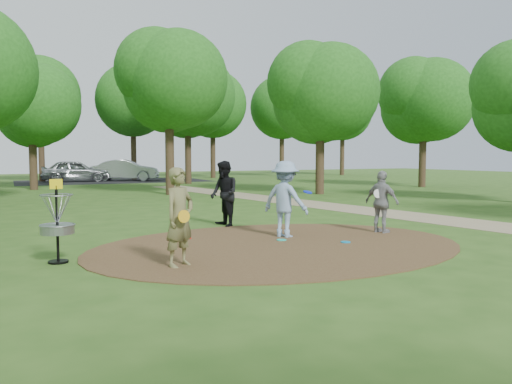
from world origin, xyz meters
name	(u,v)px	position (x,y,z in m)	size (l,w,h in m)	color
ground	(280,246)	(0.00, 0.00, 0.00)	(100.00, 100.00, 0.00)	#2D5119
dirt_clearing	(280,245)	(0.00, 0.00, 0.01)	(8.40, 8.40, 0.02)	#47301C
footpath	(431,219)	(6.50, 2.00, 0.01)	(2.00, 40.00, 0.01)	#8C7A5B
parking_lot	(114,181)	(2.00, 30.00, 0.00)	(14.00, 8.00, 0.01)	black
player_observer_with_disc	(180,217)	(-2.59, -1.00, 0.88)	(0.77, 0.69, 1.76)	brown
player_throwing_with_disc	(285,199)	(0.66, 0.94, 0.92)	(1.36, 1.37, 1.84)	#83A1C4
player_walking_with_disc	(224,194)	(0.06, 3.32, 0.91)	(0.73, 0.92, 1.83)	black
player_waiting_with_disc	(382,202)	(3.16, 0.41, 0.79)	(0.65, 1.00, 1.59)	gray
disc_ground_cyan	(282,240)	(0.31, 0.51, 0.03)	(0.22, 0.22, 0.02)	#19CAAF
disc_ground_blue	(346,242)	(1.47, -0.38, 0.03)	(0.22, 0.22, 0.02)	#0B88C6
disc_ground_red	(187,238)	(-1.56, 1.71, 0.03)	(0.22, 0.22, 0.02)	red
car_left	(75,171)	(-0.78, 30.34, 0.83)	(1.95, 4.85, 1.65)	#96999D
car_right	(126,170)	(2.88, 29.82, 0.83)	(1.75, 5.02, 1.65)	#A8ACB0
disc_golf_basket	(57,216)	(-4.50, 0.30, 0.87)	(0.63, 0.63, 1.54)	black
tree_ring	(178,72)	(0.49, 8.67, 5.05)	(37.32, 45.34, 8.78)	#332316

